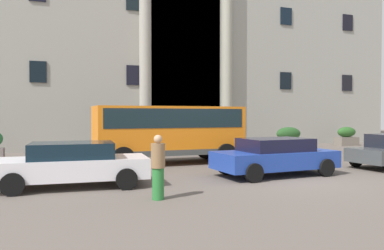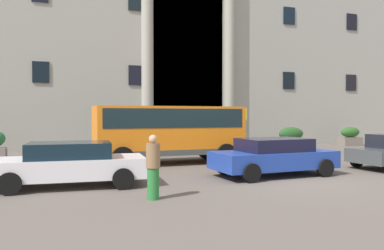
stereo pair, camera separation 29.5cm
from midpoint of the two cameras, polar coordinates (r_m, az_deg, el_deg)
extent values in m
cube|color=#5D534C|center=(13.06, 14.38, -8.26)|extent=(80.00, 64.00, 0.12)
cube|color=#99978E|center=(30.25, -5.41, 17.61)|extent=(34.67, 9.00, 21.10)
cube|color=black|center=(25.28, -1.25, 10.04)|extent=(4.84, 0.12, 11.81)
cylinder|color=#9C988C|center=(24.25, -7.39, 10.40)|extent=(0.75, 0.75, 11.81)
cylinder|color=#9B9A89|center=(26.02, 4.91, 9.79)|extent=(0.75, 0.75, 11.81)
cube|color=black|center=(23.76, -22.49, 7.41)|extent=(0.92, 0.08, 1.23)
cube|color=black|center=(24.15, -9.11, 7.41)|extent=(0.92, 0.08, 1.23)
cube|color=black|center=(28.38, 13.64, 6.49)|extent=(0.92, 0.08, 1.23)
cube|color=black|center=(31.77, 22.06, 5.89)|extent=(0.92, 0.08, 1.23)
cube|color=black|center=(25.06, -9.15, 18.03)|extent=(0.92, 0.08, 1.23)
cube|color=black|center=(29.16, 13.69, 15.62)|extent=(0.92, 0.08, 1.23)
cube|color=black|center=(32.46, 22.14, 14.08)|extent=(0.92, 0.08, 1.23)
cube|color=orange|center=(16.79, -3.98, -0.75)|extent=(6.51, 2.40, 2.07)
cube|color=black|center=(16.78, -3.98, 1.05)|extent=(6.12, 2.42, 0.81)
cube|color=black|center=(17.98, 5.68, 0.51)|extent=(0.11, 1.87, 1.01)
cube|color=#414542|center=(16.85, -3.97, -3.87)|extent=(6.51, 2.44, 0.24)
cylinder|color=black|center=(18.68, 1.64, -3.71)|extent=(0.91, 0.30, 0.90)
cylinder|color=black|center=(16.66, 4.64, -4.35)|extent=(0.91, 0.30, 0.90)
cylinder|color=black|center=(17.43, -12.20, -4.12)|extent=(0.91, 0.30, 0.90)
cylinder|color=black|center=(15.24, -10.86, -4.91)|extent=(0.91, 0.30, 0.90)
cylinder|color=#9B931E|center=(20.13, 7.03, -1.12)|extent=(0.08, 0.08, 2.46)
cube|color=yellow|center=(20.09, 7.07, 1.68)|extent=(0.44, 0.03, 0.60)
cube|color=#6E655A|center=(28.79, 21.96, -2.30)|extent=(1.54, 0.81, 0.60)
ellipsoid|color=#285621|center=(28.76, 21.97, -0.98)|extent=(1.48, 0.72, 0.72)
cube|color=slate|center=(22.99, 1.93, -3.28)|extent=(1.48, 0.82, 0.47)
ellipsoid|color=#35682B|center=(22.95, 1.94, -1.58)|extent=(1.42, 0.74, 0.90)
cube|color=gray|center=(25.15, 14.00, -2.83)|extent=(1.81, 0.83, 0.54)
ellipsoid|color=#244D22|center=(25.11, 14.01, -1.26)|extent=(1.74, 0.75, 0.84)
cube|color=slate|center=(21.20, -12.61, -3.74)|extent=(1.74, 0.92, 0.45)
ellipsoid|color=#36633A|center=(21.15, -12.62, -1.93)|extent=(1.67, 0.82, 0.89)
cylinder|color=black|center=(17.13, 23.01, -4.77)|extent=(0.63, 0.24, 0.62)
cube|color=white|center=(11.95, -18.23, -6.16)|extent=(4.50, 2.07, 0.59)
cube|color=black|center=(11.89, -18.25, -3.63)|extent=(2.47, 1.74, 0.46)
cylinder|color=black|center=(12.92, -11.39, -6.69)|extent=(0.63, 0.24, 0.62)
cylinder|color=black|center=(11.14, -10.57, -8.00)|extent=(0.63, 0.24, 0.62)
cylinder|color=black|center=(13.01, -24.74, -6.74)|extent=(0.63, 0.24, 0.62)
cylinder|color=black|center=(11.24, -26.09, -8.04)|extent=(0.63, 0.24, 0.62)
cube|color=#1F3C9C|center=(13.78, 11.80, -5.09)|extent=(4.49, 2.14, 0.60)
cube|color=black|center=(13.73, 11.81, -2.91)|extent=(2.47, 1.78, 0.45)
cylinder|color=black|center=(15.43, 14.31, -5.38)|extent=(0.63, 0.24, 0.62)
cylinder|color=black|center=(14.04, 18.97, -6.09)|extent=(0.63, 0.24, 0.62)
cylinder|color=black|center=(13.80, 4.50, -6.14)|extent=(0.63, 0.24, 0.62)
cylinder|color=black|center=(12.23, 8.62, -7.14)|extent=(0.63, 0.24, 0.62)
cylinder|color=black|center=(16.34, 11.56, -5.02)|extent=(0.61, 0.22, 0.60)
cylinder|color=black|center=(15.94, 7.00, -5.16)|extent=(0.61, 0.24, 0.60)
cube|color=#4C4646|center=(16.10, 9.31, -4.10)|extent=(0.89, 0.41, 0.32)
cube|color=black|center=(16.03, 8.70, -3.48)|extent=(0.55, 0.30, 0.12)
cylinder|color=#A5A5A8|center=(16.25, 11.21, -3.00)|extent=(0.14, 0.54, 0.03)
cylinder|color=#287333|center=(9.75, -6.00, -8.78)|extent=(0.30, 0.30, 0.81)
cylinder|color=olive|center=(9.65, -6.01, -4.60)|extent=(0.36, 0.36, 0.62)
sphere|color=tan|center=(9.62, -6.02, -2.12)|extent=(0.22, 0.22, 0.22)
camera|label=1|loc=(0.15, -90.50, -0.01)|focal=35.44mm
camera|label=2|loc=(0.15, 89.50, 0.01)|focal=35.44mm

